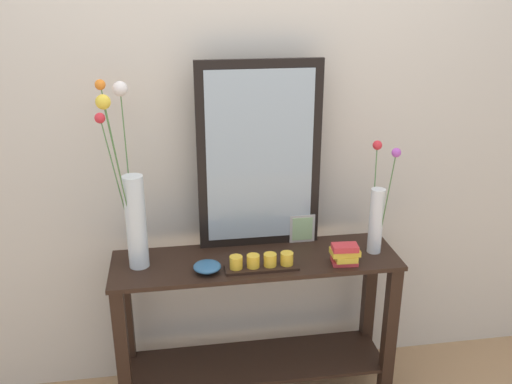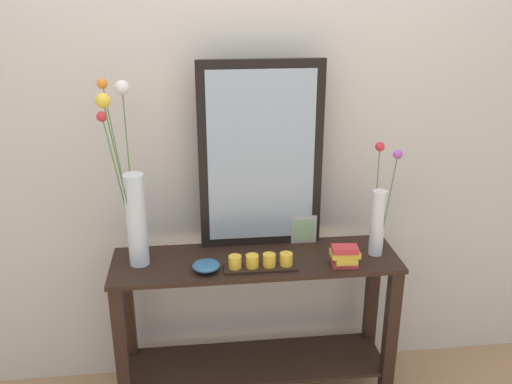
% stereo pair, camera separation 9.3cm
% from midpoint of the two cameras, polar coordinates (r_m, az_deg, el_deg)
% --- Properties ---
extents(wall_back, '(6.40, 0.08, 2.70)m').
position_cam_midpoint_polar(wall_back, '(2.59, -2.08, 7.79)').
color(wall_back, beige).
rests_on(wall_back, ground).
extents(console_table, '(1.29, 0.36, 0.77)m').
position_cam_midpoint_polar(console_table, '(2.67, -1.02, -12.59)').
color(console_table, black).
rests_on(console_table, ground).
extents(mirror_leaning, '(0.56, 0.03, 0.86)m').
position_cam_midpoint_polar(mirror_leaning, '(2.49, -0.70, 3.62)').
color(mirror_leaning, black).
rests_on(mirror_leaning, console_table).
extents(tall_vase_left, '(0.18, 0.27, 0.80)m').
position_cam_midpoint_polar(tall_vase_left, '(2.40, -13.67, -1.10)').
color(tall_vase_left, silver).
rests_on(tall_vase_left, console_table).
extents(vase_right, '(0.10, 0.20, 0.51)m').
position_cam_midpoint_polar(vase_right, '(2.55, 11.27, -2.18)').
color(vase_right, silver).
rests_on(vase_right, console_table).
extents(candle_tray, '(0.32, 0.09, 0.07)m').
position_cam_midpoint_polar(candle_tray, '(2.42, -0.53, -7.26)').
color(candle_tray, black).
rests_on(candle_tray, console_table).
extents(picture_frame_small, '(0.12, 0.01, 0.14)m').
position_cam_midpoint_polar(picture_frame_small, '(2.65, 3.75, -3.75)').
color(picture_frame_small, '#B7B2AD').
rests_on(picture_frame_small, console_table).
extents(decorative_bowl, '(0.12, 0.12, 0.04)m').
position_cam_midpoint_polar(decorative_bowl, '(2.41, -6.13, -7.63)').
color(decorative_bowl, '#2D5B84').
rests_on(decorative_bowl, console_table).
extents(book_stack, '(0.12, 0.10, 0.10)m').
position_cam_midpoint_polar(book_stack, '(2.48, 8.03, -6.33)').
color(book_stack, '#C63338').
rests_on(book_stack, console_table).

